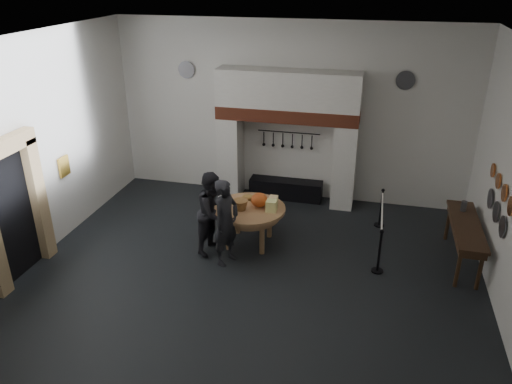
% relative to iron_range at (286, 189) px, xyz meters
% --- Properties ---
extents(floor, '(9.00, 8.00, 0.02)m').
position_rel_iron_range_xyz_m(floor, '(0.00, -3.72, -0.25)').
color(floor, black).
rests_on(floor, ground).
extents(ceiling, '(9.00, 8.00, 0.02)m').
position_rel_iron_range_xyz_m(ceiling, '(0.00, -3.72, 4.25)').
color(ceiling, silver).
rests_on(ceiling, wall_back).
extents(wall_back, '(9.00, 0.02, 4.50)m').
position_rel_iron_range_xyz_m(wall_back, '(0.00, 0.28, 2.00)').
color(wall_back, silver).
rests_on(wall_back, floor).
extents(wall_front, '(9.00, 0.02, 4.50)m').
position_rel_iron_range_xyz_m(wall_front, '(0.00, -7.72, 2.00)').
color(wall_front, silver).
rests_on(wall_front, floor).
extents(wall_left, '(0.02, 8.00, 4.50)m').
position_rel_iron_range_xyz_m(wall_left, '(-4.50, -3.72, 2.00)').
color(wall_left, silver).
rests_on(wall_left, floor).
extents(chimney_pier_left, '(0.55, 0.70, 2.15)m').
position_rel_iron_range_xyz_m(chimney_pier_left, '(-1.48, -0.07, 0.82)').
color(chimney_pier_left, silver).
rests_on(chimney_pier_left, floor).
extents(chimney_pier_right, '(0.55, 0.70, 2.15)m').
position_rel_iron_range_xyz_m(chimney_pier_right, '(1.48, -0.07, 0.82)').
color(chimney_pier_right, silver).
rests_on(chimney_pier_right, floor).
extents(hearth_brick_band, '(3.50, 0.72, 0.32)m').
position_rel_iron_range_xyz_m(hearth_brick_band, '(0.00, -0.07, 2.06)').
color(hearth_brick_band, '#9E442B').
rests_on(hearth_brick_band, chimney_pier_left).
extents(chimney_hood, '(3.50, 0.70, 0.90)m').
position_rel_iron_range_xyz_m(chimney_hood, '(0.00, -0.07, 2.67)').
color(chimney_hood, silver).
rests_on(chimney_hood, hearth_brick_band).
extents(iron_range, '(1.90, 0.45, 0.50)m').
position_rel_iron_range_xyz_m(iron_range, '(0.00, 0.00, 0.00)').
color(iron_range, black).
rests_on(iron_range, floor).
extents(utensil_rail, '(1.60, 0.02, 0.02)m').
position_rel_iron_range_xyz_m(utensil_rail, '(0.00, 0.20, 1.50)').
color(utensil_rail, black).
rests_on(utensil_rail, wall_back).
extents(door_recess, '(0.04, 1.10, 2.50)m').
position_rel_iron_range_xyz_m(door_recess, '(-4.47, -4.72, 1.00)').
color(door_recess, black).
rests_on(door_recess, floor).
extents(door_jamb_far, '(0.22, 0.30, 2.60)m').
position_rel_iron_range_xyz_m(door_jamb_far, '(-4.38, -4.02, 1.05)').
color(door_jamb_far, tan).
rests_on(door_jamb_far, floor).
extents(door_lintel, '(0.22, 1.70, 0.30)m').
position_rel_iron_range_xyz_m(door_lintel, '(-4.38, -4.72, 2.40)').
color(door_lintel, tan).
rests_on(door_lintel, door_jamb_near).
extents(wall_plaque, '(0.05, 0.34, 0.44)m').
position_rel_iron_range_xyz_m(wall_plaque, '(-4.45, -2.92, 1.35)').
color(wall_plaque, gold).
rests_on(wall_plaque, wall_left).
extents(work_table, '(1.87, 1.87, 0.07)m').
position_rel_iron_range_xyz_m(work_table, '(-0.35, -2.51, 0.59)').
color(work_table, '#AA7B50').
rests_on(work_table, floor).
extents(pumpkin, '(0.36, 0.36, 0.31)m').
position_rel_iron_range_xyz_m(pumpkin, '(-0.15, -2.41, 0.78)').
color(pumpkin, '#DA531E').
rests_on(pumpkin, work_table).
extents(cheese_block_big, '(0.22, 0.22, 0.24)m').
position_rel_iron_range_xyz_m(cheese_block_big, '(0.15, -2.56, 0.74)').
color(cheese_block_big, '#EDEC8E').
rests_on(cheese_block_big, work_table).
extents(cheese_block_small, '(0.18, 0.18, 0.20)m').
position_rel_iron_range_xyz_m(cheese_block_small, '(0.13, -2.26, 0.72)').
color(cheese_block_small, '#F9DC95').
rests_on(cheese_block_small, work_table).
extents(wicker_basket, '(0.38, 0.38, 0.22)m').
position_rel_iron_range_xyz_m(wicker_basket, '(-0.50, -2.66, 0.73)').
color(wicker_basket, '#A57B3C').
rests_on(wicker_basket, work_table).
extents(bread_loaf, '(0.31, 0.18, 0.13)m').
position_rel_iron_range_xyz_m(bread_loaf, '(-0.45, -2.16, 0.69)').
color(bread_loaf, '#A77D3B').
rests_on(bread_loaf, work_table).
extents(visitor_near, '(0.65, 0.78, 1.83)m').
position_rel_iron_range_xyz_m(visitor_near, '(-0.61, -3.36, 0.67)').
color(visitor_near, black).
rests_on(visitor_near, floor).
extents(visitor_far, '(0.90, 1.03, 1.80)m').
position_rel_iron_range_xyz_m(visitor_far, '(-1.01, -2.96, 0.65)').
color(visitor_far, black).
rests_on(visitor_far, floor).
extents(side_table, '(0.55, 2.20, 0.06)m').
position_rel_iron_range_xyz_m(side_table, '(4.10, -2.24, 0.62)').
color(side_table, '#372114').
rests_on(side_table, floor).
extents(pewter_jug, '(0.12, 0.12, 0.22)m').
position_rel_iron_range_xyz_m(pewter_jug, '(4.10, -1.64, 0.76)').
color(pewter_jug, '#48484D').
rests_on(pewter_jug, side_table).
extents(copper_pan_a, '(0.03, 0.34, 0.34)m').
position_rel_iron_range_xyz_m(copper_pan_a, '(4.46, -3.52, 1.70)').
color(copper_pan_a, '#C6662D').
rests_on(copper_pan_a, wall_right).
extents(copper_pan_b, '(0.03, 0.32, 0.32)m').
position_rel_iron_range_xyz_m(copper_pan_b, '(4.46, -2.97, 1.70)').
color(copper_pan_b, '#C6662D').
rests_on(copper_pan_b, wall_right).
extents(copper_pan_c, '(0.03, 0.30, 0.30)m').
position_rel_iron_range_xyz_m(copper_pan_c, '(4.46, -2.42, 1.70)').
color(copper_pan_c, '#C6662D').
rests_on(copper_pan_c, wall_right).
extents(copper_pan_d, '(0.03, 0.28, 0.28)m').
position_rel_iron_range_xyz_m(copper_pan_d, '(4.46, -1.87, 1.70)').
color(copper_pan_d, '#C6662D').
rests_on(copper_pan_d, wall_right).
extents(pewter_plate_left, '(0.03, 0.40, 0.40)m').
position_rel_iron_range_xyz_m(pewter_plate_left, '(4.46, -3.32, 1.20)').
color(pewter_plate_left, '#4C4C51').
rests_on(pewter_plate_left, wall_right).
extents(pewter_plate_mid, '(0.03, 0.40, 0.40)m').
position_rel_iron_range_xyz_m(pewter_plate_mid, '(4.46, -2.72, 1.20)').
color(pewter_plate_mid, '#4C4C51').
rests_on(pewter_plate_mid, wall_right).
extents(pewter_plate_right, '(0.03, 0.40, 0.40)m').
position_rel_iron_range_xyz_m(pewter_plate_right, '(4.46, -2.12, 1.20)').
color(pewter_plate_right, '#4C4C51').
rests_on(pewter_plate_right, wall_right).
extents(pewter_plate_back_left, '(0.44, 0.03, 0.44)m').
position_rel_iron_range_xyz_m(pewter_plate_back_left, '(-2.70, 0.24, 2.95)').
color(pewter_plate_back_left, '#4C4C51').
rests_on(pewter_plate_back_left, wall_back).
extents(pewter_plate_back_right, '(0.44, 0.03, 0.44)m').
position_rel_iron_range_xyz_m(pewter_plate_back_right, '(2.70, 0.24, 2.95)').
color(pewter_plate_back_right, '#4C4C51').
rests_on(pewter_plate_back_right, wall_back).
extents(barrier_post_near, '(0.05, 0.05, 0.90)m').
position_rel_iron_range_xyz_m(barrier_post_near, '(2.44, -3.00, 0.20)').
color(barrier_post_near, black).
rests_on(barrier_post_near, floor).
extents(barrier_post_far, '(0.05, 0.05, 0.90)m').
position_rel_iron_range_xyz_m(barrier_post_far, '(2.44, -1.00, 0.20)').
color(barrier_post_far, black).
rests_on(barrier_post_far, floor).
extents(barrier_rope, '(0.04, 2.00, 0.04)m').
position_rel_iron_range_xyz_m(barrier_rope, '(2.44, -2.00, 0.60)').
color(barrier_rope, white).
rests_on(barrier_rope, barrier_post_near).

